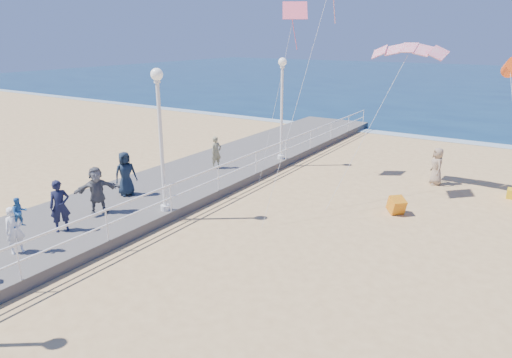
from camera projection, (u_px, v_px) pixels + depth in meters
The scene contains 18 objects.
ground at pixel (288, 254), 14.88m from camera, with size 160.00×160.00×0.00m, color #DFB575.
ocean at pixel (499, 83), 67.16m from camera, with size 160.00×90.00×0.05m, color #0C2A4A.
surf_line at pixel (431, 138), 31.36m from camera, with size 160.00×1.20×0.04m, color white.
boardwalk at pixel (127, 204), 18.65m from camera, with size 5.00×44.00×0.40m, color slate.
railing at pixel (170, 190), 17.08m from camera, with size 0.05×42.00×0.55m.
lamp_post_mid at pixel (160, 126), 16.51m from camera, with size 0.44×0.44×5.32m.
lamp_post_far at pixel (282, 98), 23.75m from camera, with size 0.44×0.44×5.32m.
woman_holding_toddler at pixel (15, 230), 13.87m from camera, with size 0.54×0.36×1.48m, color white.
toddler_held at pixel (19, 212), 13.74m from camera, with size 0.45×0.35×0.93m, color #2F6DB3.
spectator_0 at pixel (60, 206), 15.39m from camera, with size 0.66×0.43×1.80m, color #181A35.
spectator_4 at pixel (125, 174), 18.89m from camera, with size 0.90×0.59×1.85m, color #172333.
spectator_5 at pixel (97, 190), 16.98m from camera, with size 1.66×0.53×1.79m, color slate.
spectator_6 at pixel (216, 152), 22.74m from camera, with size 0.59×0.39×1.63m, color gray.
beach_walker_c at pixel (437, 166), 21.53m from camera, with size 0.87×0.57×1.78m, color gray.
box_kite at pixel (396, 207), 18.10m from camera, with size 0.55×0.55×0.60m, color #D4490C.
kite_parafoil at pixel (409, 48), 19.87m from camera, with size 3.30×0.90×0.30m, color #DF1A43, non-canonical shape.
kite_windsock at pixel (512, 67), 16.94m from camera, with size 0.56×0.56×2.78m, color #FF5415.
kite_diamond_pink at pixel (295, 10), 20.90m from camera, with size 1.13×1.13×0.02m, color #F95B73.
Camera 1 is at (6.34, -11.90, 6.82)m, focal length 32.00 mm.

